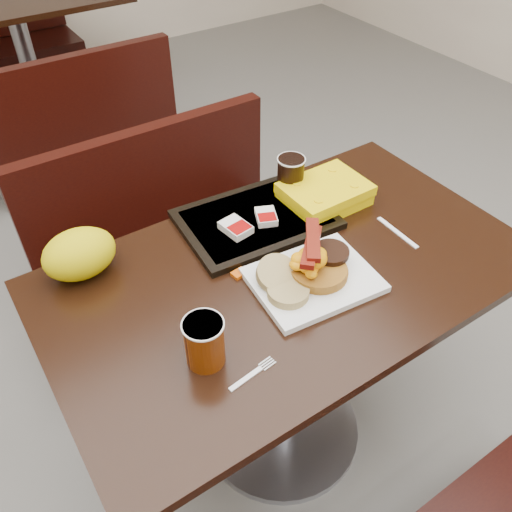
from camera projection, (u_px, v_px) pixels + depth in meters
floor at (280, 428)px, 1.82m from camera, size 6.00×7.00×0.01m
table_near at (284, 362)px, 1.56m from camera, size 1.20×0.70×0.75m
bench_near_n at (176, 238)px, 2.01m from camera, size 1.00×0.46×0.72m
table_far at (29, 65)px, 3.17m from camera, size 1.20×0.70×0.75m
bench_far_s at (69, 114)px, 2.75m from camera, size 1.00×0.46×0.72m
bench_far_n at (0, 33)px, 3.61m from camera, size 1.00×0.46×0.72m
platter at (313, 280)px, 1.28m from camera, size 0.31×0.25×0.02m
pancake_stack at (319, 270)px, 1.27m from camera, size 0.18×0.18×0.03m
sausage_patty at (331, 252)px, 1.28m from camera, size 0.09×0.09×0.01m
scrambled_eggs at (315, 260)px, 1.23m from camera, size 0.10×0.09×0.05m
bacon_strips at (311, 245)px, 1.22m from camera, size 0.18×0.18×0.01m
muffin_bottom at (288, 292)px, 1.22m from camera, size 0.12×0.12×0.02m
muffin_top at (277, 274)px, 1.24m from camera, size 0.11×0.11×0.06m
coffee_cup_near at (205, 342)px, 1.07m from camera, size 0.08×0.08×0.11m
fork at (246, 379)px, 1.07m from camera, size 0.12×0.04×0.00m
knife at (397, 232)px, 1.42m from camera, size 0.02×0.15×0.00m
condiment_syrup at (239, 273)px, 1.30m from camera, size 0.04×0.03×0.01m
tray at (256, 219)px, 1.45m from camera, size 0.42×0.32×0.02m
hashbrown_sleeve_left at (236, 228)px, 1.39m from camera, size 0.07×0.09×0.02m
hashbrown_sleeve_right at (266, 217)px, 1.43m from camera, size 0.08×0.09×0.02m
coffee_cup_far at (291, 174)px, 1.50m from camera, size 0.08×0.08×0.10m
clamshell at (325, 194)px, 1.50m from camera, size 0.23×0.18×0.06m
paper_bag at (79, 254)px, 1.27m from camera, size 0.19×0.15×0.12m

